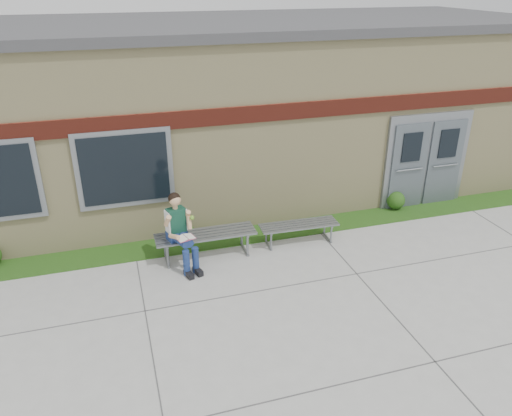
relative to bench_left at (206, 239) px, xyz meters
name	(u,v)px	position (x,y,z in m)	size (l,w,h in m)	color
ground	(319,297)	(1.62, -2.00, -0.40)	(80.00, 80.00, 0.00)	#9E9E99
grass_strip	(272,231)	(1.62, 0.60, -0.39)	(16.00, 0.80, 0.02)	#224412
school_building	(232,104)	(1.62, 3.99, 1.70)	(16.20, 6.22, 4.20)	beige
bench_left	(206,239)	(0.00, 0.00, 0.00)	(2.01, 0.56, 0.52)	slate
bench_right	(299,228)	(2.00, 0.00, -0.07)	(1.68, 0.53, 0.43)	slate
girl	(180,230)	(-0.53, -0.22, 0.39)	(0.62, 0.93, 1.50)	navy
shrub_mid	(188,231)	(-0.23, 0.85, -0.23)	(0.30, 0.30, 0.30)	#224412
shrub_east	(396,200)	(4.85, 0.85, -0.16)	(0.44, 0.44, 0.44)	#224412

